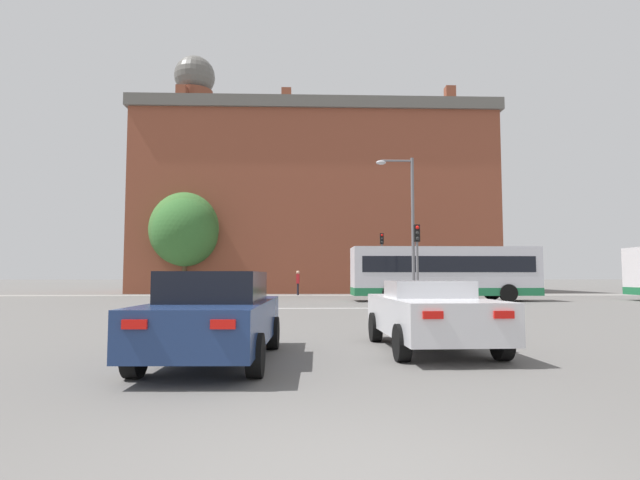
% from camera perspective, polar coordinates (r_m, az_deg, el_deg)
% --- Properties ---
extents(stop_line_strip, '(7.68, 0.30, 0.01)m').
position_cam_1_polar(stop_line_strip, '(22.63, -0.85, -7.80)').
color(stop_line_strip, silver).
rests_on(stop_line_strip, ground_plane).
extents(far_pavement, '(68.53, 2.50, 0.01)m').
position_cam_1_polar(far_pavement, '(37.49, -1.28, -6.34)').
color(far_pavement, gray).
rests_on(far_pavement, ground_plane).
extents(brick_civic_building, '(31.55, 14.62, 22.73)m').
position_cam_1_polar(brick_civic_building, '(48.02, -0.84, 4.20)').
color(brick_civic_building, brown).
rests_on(brick_civic_building, ground_plane).
extents(car_saloon_left, '(2.05, 4.61, 1.53)m').
position_cam_1_polar(car_saloon_left, '(8.83, -11.86, -8.43)').
color(car_saloon_left, navy).
rests_on(car_saloon_left, ground_plane).
extents(car_roadster_right, '(2.06, 4.31, 1.36)m').
position_cam_1_polar(car_roadster_right, '(10.23, 12.48, -8.23)').
color(car_roadster_right, silver).
rests_on(car_roadster_right, ground_plane).
extents(bus_crossing_lead, '(10.62, 2.71, 3.11)m').
position_cam_1_polar(bus_crossing_lead, '(29.86, 13.92, -3.59)').
color(bus_crossing_lead, silver).
rests_on(bus_crossing_lead, ground_plane).
extents(traffic_light_near_right, '(0.26, 0.31, 3.84)m').
position_cam_1_polar(traffic_light_near_right, '(23.60, 11.05, -1.26)').
color(traffic_light_near_right, slate).
rests_on(traffic_light_near_right, ground_plane).
extents(traffic_light_far_right, '(0.26, 0.31, 4.60)m').
position_cam_1_polar(traffic_light_far_right, '(36.98, 7.09, -1.60)').
color(traffic_light_far_right, slate).
rests_on(traffic_light_far_right, ground_plane).
extents(street_lamp_junction, '(1.95, 0.36, 7.52)m').
position_cam_1_polar(street_lamp_junction, '(25.88, 9.89, 2.81)').
color(street_lamp_junction, slate).
rests_on(street_lamp_junction, ground_plane).
extents(pedestrian_waiting, '(0.42, 0.45, 1.79)m').
position_cam_1_polar(pedestrian_waiting, '(38.76, 9.18, -4.66)').
color(pedestrian_waiting, brown).
rests_on(pedestrian_waiting, ground_plane).
extents(pedestrian_walking_east, '(0.27, 0.42, 1.85)m').
position_cam_1_polar(pedestrian_walking_east, '(37.83, -2.54, -4.66)').
color(pedestrian_walking_east, black).
rests_on(pedestrian_walking_east, ground_plane).
extents(tree_by_building, '(6.00, 6.00, 8.42)m').
position_cam_1_polar(tree_by_building, '(42.71, -15.03, 1.13)').
color(tree_by_building, '#4C3823').
rests_on(tree_by_building, ground_plane).
extents(tree_kerbside, '(5.20, 5.20, 7.66)m').
position_cam_1_polar(tree_kerbside, '(41.17, -15.15, 0.85)').
color(tree_kerbside, '#4C3823').
rests_on(tree_kerbside, ground_plane).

